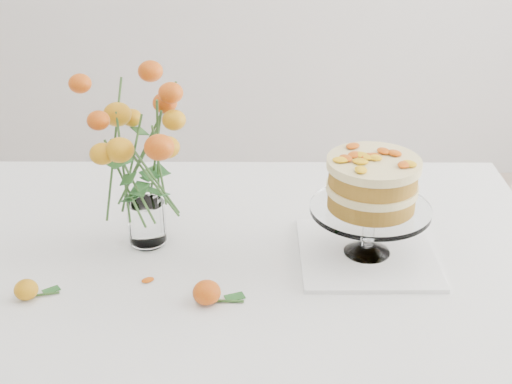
# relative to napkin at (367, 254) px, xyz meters

# --- Properties ---
(table) EXTENTS (1.43, 0.93, 0.76)m
(table) POSITION_rel_napkin_xyz_m (-0.32, 0.00, -0.09)
(table) COLOR tan
(table) RESTS_ON ground
(napkin) EXTENTS (0.28, 0.28, 0.01)m
(napkin) POSITION_rel_napkin_xyz_m (0.00, 0.00, 0.00)
(napkin) COLOR white
(napkin) RESTS_ON table
(cake_stand) EXTENTS (0.24, 0.24, 0.22)m
(cake_stand) POSITION_rel_napkin_xyz_m (-0.00, 0.00, 0.15)
(cake_stand) COLOR white
(cake_stand) RESTS_ON napkin
(rose_vase) EXTENTS (0.33, 0.33, 0.39)m
(rose_vase) POSITION_rel_napkin_xyz_m (-0.46, 0.05, 0.22)
(rose_vase) COLOR white
(rose_vase) RESTS_ON table
(loose_rose_near) EXTENTS (0.08, 0.04, 0.04)m
(loose_rose_near) POSITION_rel_napkin_xyz_m (-0.65, -0.15, 0.01)
(loose_rose_near) COLOR orange
(loose_rose_near) RESTS_ON table
(loose_rose_far) EXTENTS (0.09, 0.05, 0.04)m
(loose_rose_far) POSITION_rel_napkin_xyz_m (-0.32, -0.17, 0.02)
(loose_rose_far) COLOR #CB3B09
(loose_rose_far) RESTS_ON table
(stray_petal_a) EXTENTS (0.03, 0.02, 0.00)m
(stray_petal_a) POSITION_rel_napkin_xyz_m (-0.44, -0.10, -0.00)
(stray_petal_a) COLOR yellow
(stray_petal_a) RESTS_ON table
(stray_petal_b) EXTENTS (0.03, 0.02, 0.00)m
(stray_petal_b) POSITION_rel_napkin_xyz_m (-0.34, -0.14, -0.00)
(stray_petal_b) COLOR yellow
(stray_petal_b) RESTS_ON table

